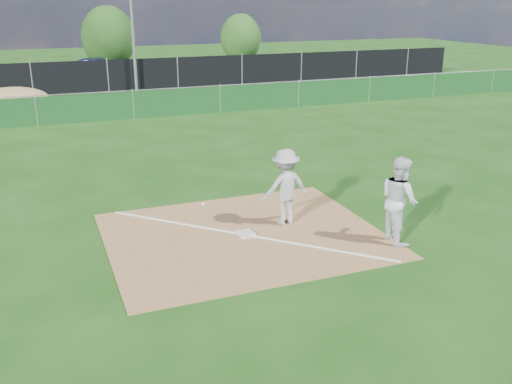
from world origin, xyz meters
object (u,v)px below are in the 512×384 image
(light_pole, at_px, (132,18))
(car_left, at_px, (11,73))
(play_at_first, at_px, (285,187))
(runner, at_px, (399,200))
(car_mid, at_px, (100,70))
(car_right, at_px, (180,68))
(tree_mid, at_px, (108,37))
(first_base, at_px, (245,234))
(tree_right, at_px, (241,38))

(light_pole, bearing_deg, car_left, 139.44)
(play_at_first, xyz_separation_m, runner, (1.89, -1.79, 0.04))
(light_pole, xyz_separation_m, car_mid, (-1.46, 4.54, -3.25))
(runner, distance_m, car_right, 28.08)
(light_pole, xyz_separation_m, car_right, (3.76, 4.82, -3.37))
(runner, xyz_separation_m, car_left, (-8.16, 28.84, -0.27))
(car_right, bearing_deg, car_mid, 107.05)
(play_at_first, relative_size, tree_mid, 0.59)
(play_at_first, bearing_deg, car_left, 103.06)
(first_base, distance_m, tree_right, 35.61)
(first_base, xyz_separation_m, tree_right, (12.05, 33.45, 1.95))
(light_pole, height_order, runner, light_pole)
(first_base, height_order, tree_mid, tree_mid)
(play_at_first, height_order, runner, runner)
(play_at_first, xyz_separation_m, tree_right, (10.92, 33.09, 1.08))
(car_mid, relative_size, car_right, 1.04)
(runner, xyz_separation_m, tree_mid, (-1.48, 34.00, 1.40))
(runner, xyz_separation_m, tree_right, (9.04, 34.88, 1.05))
(runner, relative_size, car_mid, 0.43)
(first_base, xyz_separation_m, tree_mid, (1.53, 32.57, 2.30))
(car_right, bearing_deg, play_at_first, -174.92)
(runner, height_order, car_mid, runner)
(first_base, relative_size, tree_right, 0.09)
(tree_mid, distance_m, tree_right, 10.56)
(first_base, distance_m, play_at_first, 1.46)
(car_left, distance_m, car_right, 10.42)
(runner, relative_size, tree_right, 0.49)
(tree_right, bearing_deg, car_right, -134.70)
(runner, height_order, tree_right, tree_right)
(tree_mid, bearing_deg, first_base, -92.69)
(tree_mid, height_order, tree_right, tree_mid)
(light_pole, relative_size, first_base, 23.26)
(play_at_first, xyz_separation_m, car_right, (4.11, 26.20, -0.28))
(car_mid, xyz_separation_m, tree_mid, (1.51, 6.29, 1.61))
(light_pole, height_order, car_mid, light_pole)
(car_left, distance_m, tree_right, 18.28)
(car_left, xyz_separation_m, car_mid, (5.17, -1.13, 0.06))
(tree_mid, bearing_deg, car_mid, -103.52)
(light_pole, bearing_deg, runner, -86.21)
(car_mid, bearing_deg, runner, -156.07)
(car_mid, distance_m, car_right, 5.23)
(runner, relative_size, car_right, 0.45)
(car_mid, distance_m, tree_right, 14.06)
(runner, distance_m, car_mid, 27.87)
(play_at_first, height_order, tree_right, tree_right)
(light_pole, xyz_separation_m, first_base, (-1.48, -21.74, -3.94))
(car_mid, bearing_deg, tree_right, -41.47)
(car_mid, bearing_deg, first_base, -162.28)
(light_pole, relative_size, car_left, 2.01)
(play_at_first, relative_size, runner, 1.43)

